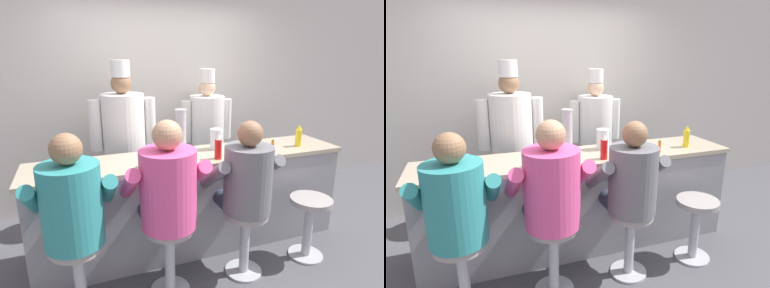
% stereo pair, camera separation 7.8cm
% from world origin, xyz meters
% --- Properties ---
extents(ground_plane, '(20.00, 20.00, 0.00)m').
position_xyz_m(ground_plane, '(0.00, 0.00, 0.00)').
color(ground_plane, '#4C4C51').
extents(wall_back, '(10.00, 0.06, 2.70)m').
position_xyz_m(wall_back, '(0.00, 1.54, 1.35)').
color(wall_back, beige).
rests_on(wall_back, ground_plane).
extents(diner_counter, '(3.05, 0.59, 0.95)m').
position_xyz_m(diner_counter, '(0.00, 0.30, 0.48)').
color(diner_counter, gray).
rests_on(diner_counter, ground_plane).
extents(ketchup_bottle_red, '(0.07, 0.07, 0.24)m').
position_xyz_m(ketchup_bottle_red, '(0.17, 0.11, 1.06)').
color(ketchup_bottle_red, red).
rests_on(ketchup_bottle_red, diner_counter).
extents(mustard_bottle_yellow, '(0.06, 0.06, 0.23)m').
position_xyz_m(mustard_bottle_yellow, '(1.13, 0.21, 1.06)').
color(mustard_bottle_yellow, yellow).
rests_on(mustard_bottle_yellow, diner_counter).
extents(hot_sauce_bottle_orange, '(0.03, 0.03, 0.12)m').
position_xyz_m(hot_sauce_bottle_orange, '(0.75, 0.11, 1.01)').
color(hot_sauce_bottle_orange, orange).
rests_on(hot_sauce_bottle_orange, diner_counter).
extents(water_pitcher_clear, '(0.15, 0.13, 0.21)m').
position_xyz_m(water_pitcher_clear, '(0.28, 0.41, 1.06)').
color(water_pitcher_clear, silver).
rests_on(water_pitcher_clear, diner_counter).
extents(breakfast_plate, '(0.25, 0.25, 0.05)m').
position_xyz_m(breakfast_plate, '(-0.23, 0.14, 0.97)').
color(breakfast_plate, white).
rests_on(breakfast_plate, diner_counter).
extents(cereal_bowl, '(0.16, 0.16, 0.05)m').
position_xyz_m(cereal_bowl, '(-0.49, 0.11, 0.98)').
color(cereal_bowl, '#4C7FB7').
rests_on(cereal_bowl, diner_counter).
extents(coffee_mug_blue, '(0.14, 0.09, 0.10)m').
position_xyz_m(coffee_mug_blue, '(-1.03, 0.33, 1.00)').
color(coffee_mug_blue, '#4C7AB2').
rests_on(coffee_mug_blue, diner_counter).
extents(coffee_mug_white, '(0.14, 0.09, 0.08)m').
position_xyz_m(coffee_mug_white, '(-0.24, 0.35, 1.00)').
color(coffee_mug_white, white).
rests_on(coffee_mug_white, diner_counter).
extents(cup_stack_steel, '(0.11, 0.11, 0.43)m').
position_xyz_m(cup_stack_steel, '(-0.09, 0.42, 1.17)').
color(cup_stack_steel, '#B7BABF').
rests_on(cup_stack_steel, diner_counter).
extents(diner_seated_teal, '(0.62, 0.61, 1.40)m').
position_xyz_m(diner_seated_teal, '(-1.11, -0.25, 0.84)').
color(diner_seated_teal, '#B2B5BA').
rests_on(diner_seated_teal, ground_plane).
extents(diner_seated_pink, '(0.65, 0.64, 1.43)m').
position_xyz_m(diner_seated_pink, '(-0.43, -0.25, 0.86)').
color(diner_seated_pink, '#B2B5BA').
rests_on(diner_seated_pink, ground_plane).
extents(diner_seated_grey, '(0.61, 0.60, 1.38)m').
position_xyz_m(diner_seated_grey, '(0.25, -0.25, 0.83)').
color(diner_seated_grey, '#B2B5BA').
rests_on(diner_seated_grey, ground_plane).
extents(empty_stool_round, '(0.38, 0.38, 0.60)m').
position_xyz_m(empty_stool_round, '(0.93, -0.28, 0.41)').
color(empty_stool_round, '#B2B5BA').
rests_on(empty_stool_round, ground_plane).
extents(cook_in_whites_near, '(0.71, 0.46, 1.83)m').
position_xyz_m(cook_in_whites_near, '(-0.55, 1.01, 1.00)').
color(cook_in_whites_near, '#232328').
rests_on(cook_in_whites_near, ground_plane).
extents(cook_in_whites_far, '(0.67, 0.43, 1.71)m').
position_xyz_m(cook_in_whites_far, '(0.52, 1.20, 0.94)').
color(cook_in_whites_far, '#232328').
rests_on(cook_in_whites_far, ground_plane).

